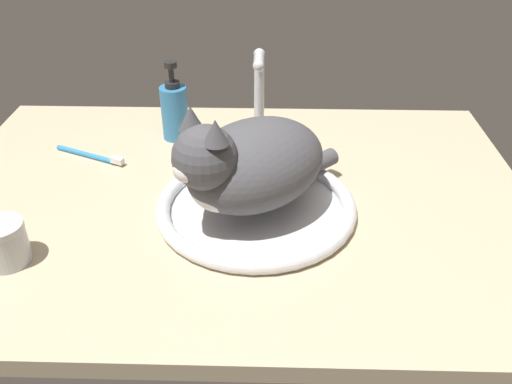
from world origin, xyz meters
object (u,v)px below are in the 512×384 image
at_px(cat, 247,164).
at_px(soap_pump_bottle, 175,111).
at_px(faucet, 259,115).
at_px(metal_jar, 4,243).
at_px(toothbrush, 91,155).
at_px(sink_basin, 256,206).

relative_size(cat, soap_pump_bottle, 1.83).
xyz_separation_m(faucet, cat, (-0.01, -0.23, 0.02)).
relative_size(metal_jar, toothbrush, 0.45).
height_order(sink_basin, faucet, faucet).
bearing_deg(metal_jar, toothbrush, 83.68).
distance_m(soap_pump_bottle, metal_jar, 0.46).
xyz_separation_m(sink_basin, soap_pump_bottle, (-0.18, 0.27, 0.05)).
relative_size(cat, toothbrush, 1.98).
bearing_deg(toothbrush, soap_pump_bottle, 31.48).
relative_size(sink_basin, cat, 1.11).
bearing_deg(metal_jar, cat, 19.85).
bearing_deg(toothbrush, sink_basin, -27.91).
relative_size(faucet, toothbrush, 1.37).
distance_m(faucet, metal_jar, 0.52).
distance_m(faucet, soap_pump_bottle, 0.19).
height_order(faucet, soap_pump_bottle, faucet).
xyz_separation_m(cat, soap_pump_bottle, (-0.16, 0.29, -0.04)).
height_order(faucet, toothbrush, faucet).
height_order(soap_pump_bottle, metal_jar, soap_pump_bottle).
height_order(cat, metal_jar, cat).
bearing_deg(soap_pump_bottle, toothbrush, -148.52).
relative_size(soap_pump_bottle, metal_jar, 2.43).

